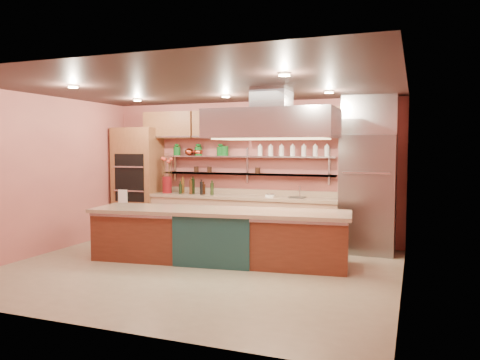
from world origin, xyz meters
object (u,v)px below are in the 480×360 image
at_px(island, 219,236).
at_px(copper_kettle, 189,152).
at_px(green_canister, 224,151).
at_px(flower_vase, 167,185).
at_px(kitchen_scale, 270,195).
at_px(refrigerator, 368,194).

relative_size(island, copper_kettle, 22.10).
xyz_separation_m(copper_kettle, green_canister, (0.79, 0.00, 0.02)).
relative_size(island, flower_vase, 11.94).
relative_size(flower_vase, kitchen_scale, 2.21).
xyz_separation_m(kitchen_scale, copper_kettle, (-1.84, 0.22, 0.82)).
bearing_deg(flower_vase, green_canister, 10.34).
bearing_deg(green_canister, copper_kettle, 180.00).
distance_m(island, flower_vase, 2.53).
xyz_separation_m(island, green_canister, (-0.65, 1.81, 1.38)).
xyz_separation_m(refrigerator, island, (-2.22, -1.58, -0.62)).
relative_size(flower_vase, copper_kettle, 1.85).
bearing_deg(kitchen_scale, refrigerator, 5.07).
bearing_deg(flower_vase, island, -40.66).
xyz_separation_m(flower_vase, kitchen_scale, (2.25, 0.00, -0.13)).
bearing_deg(flower_vase, copper_kettle, 28.17).
height_order(copper_kettle, green_canister, green_canister).
bearing_deg(island, green_canister, 102.82).
bearing_deg(flower_vase, refrigerator, -0.14).
relative_size(island, kitchen_scale, 26.39).
relative_size(kitchen_scale, copper_kettle, 0.84).
xyz_separation_m(refrigerator, flower_vase, (-4.07, 0.01, 0.05)).
distance_m(kitchen_scale, copper_kettle, 2.02).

